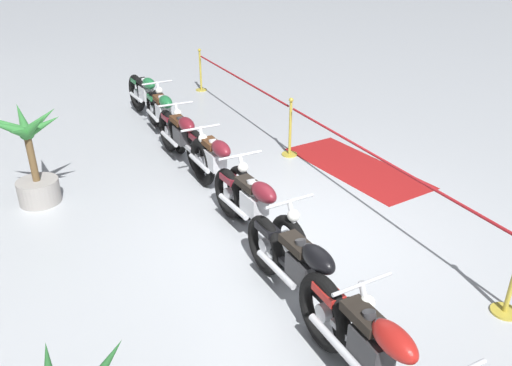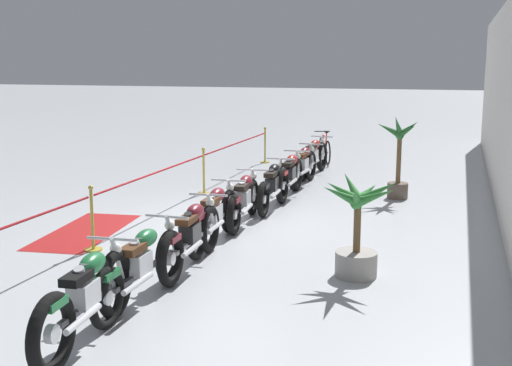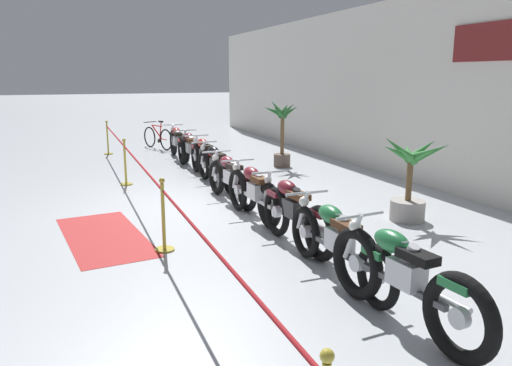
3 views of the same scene
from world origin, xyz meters
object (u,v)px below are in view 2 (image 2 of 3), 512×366
Objects in this scene: motorcycle_black_3 at (273,186)px; motorcycle_maroon_4 at (244,200)px; motorcycle_green_8 at (87,299)px; stanchion_mid_right at (93,229)px; motorcycle_maroon_1 at (303,166)px; bicycle at (325,150)px; potted_palm_left_of_row at (357,231)px; motorcycle_maroon_6 at (192,236)px; motorcycle_maroon_5 at (214,216)px; stanchion_far_left at (190,165)px; motorcycle_red_2 at (290,176)px; stanchion_mid_left at (204,178)px; motorcycle_red_0 at (313,158)px; potted_palm_right_of_row at (399,155)px; motorcycle_green_7 at (141,266)px; floor_banner at (85,231)px.

motorcycle_maroon_4 reaches higher than motorcycle_black_3.
motorcycle_green_8 is 3.49m from stanchion_mid_right.
motorcycle_maroon_1 reaches higher than motorcycle_maroon_4.
potted_palm_left_of_row reaches higher than bicycle.
motorcycle_maroon_5 is at bearing -174.41° from motorcycle_maroon_6.
stanchion_far_left is (-1.58, -1.75, 0.31)m from motorcycle_maroon_4.
motorcycle_green_8 reaches higher than motorcycle_red_2.
potted_palm_left_of_row is at bearing 41.91° from stanchion_mid_left.
motorcycle_maroon_4 is 7.73m from bicycle.
motorcycle_red_0 is 1.11× the size of motorcycle_green_8.
stanchion_far_left is (-3.01, -1.72, 0.28)m from motorcycle_maroon_5.
motorcycle_red_2 reaches higher than motorcycle_maroon_4.
motorcycle_black_3 is 6.29m from bicycle.
stanchion_mid_right is at bearing -0.00° from stanchion_far_left.
motorcycle_maroon_6 is 1.59× the size of potted_palm_left_of_row.
motorcycle_black_3 is at bearing 1.88° from bicycle.
bicycle is (-6.28, -0.21, -0.07)m from motorcycle_black_3.
bicycle is 0.88× the size of potted_palm_right_of_row.
motorcycle_red_2 is 1.36× the size of bicycle.
motorcycle_maroon_6 is (6.65, -0.07, -0.01)m from motorcycle_maroon_1.
stanchion_mid_right is at bearing -149.26° from motorcycle_green_8.
potted_palm_left_of_row is at bearing -0.47° from potted_palm_right_of_row.
motorcycle_green_7 reaches higher than motorcycle_black_3.
stanchion_far_left is 3.92m from stanchion_mid_right.
motorcycle_red_2 is 2.22m from stanchion_far_left.
motorcycle_green_7 is 5.93m from stanchion_far_left.
motorcycle_black_3 is at bearing 0.46° from motorcycle_red_0.
motorcycle_black_3 is 0.90× the size of floor_banner.
motorcycle_black_3 is 0.17× the size of stanchion_far_left.
stanchion_far_left reaches higher than bicycle.
motorcycle_green_7 is 2.25× the size of stanchion_mid_right.
motorcycle_maroon_6 reaches higher than motorcycle_black_3.
potted_palm_right_of_row is at bearing 29.20° from bicycle.
motorcycle_green_7 is at bearing 1.11° from motorcycle_maroon_5.
potted_palm_right_of_row is at bearing 110.60° from stanchion_far_left.
stanchion_mid_right is (2.31, -1.75, -0.10)m from motorcycle_maroon_4.
bicycle is 1.53× the size of stanchion_mid_left.
potted_palm_right_of_row is (2.22, 2.38, 0.48)m from motorcycle_red_0.
stanchion_far_left reaches higher than floor_banner.
motorcycle_red_0 is at bearing 148.86° from stanchion_mid_left.
motorcycle_maroon_6 is at bearing -82.11° from potted_palm_left_of_row.
bicycle is 9.42m from floor_banner.
stanchion_far_left is at bearing 158.40° from floor_banner.
potted_palm_left_of_row reaches higher than motorcycle_maroon_5.
potted_palm_right_of_row reaches higher than motorcycle_maroon_5.
potted_palm_right_of_row is 4.51m from stanchion_far_left.
potted_palm_right_of_row is (-0.54, 2.29, 0.48)m from motorcycle_red_2.
stanchion_far_left is (2.43, -1.91, 0.29)m from motorcycle_maroon_1.
stanchion_far_left is at bearing 0.00° from stanchion_mid_left.
potted_palm_right_of_row is (-5.81, 2.38, 0.48)m from motorcycle_maroon_6.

